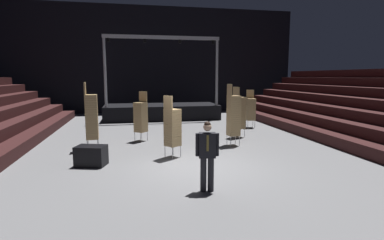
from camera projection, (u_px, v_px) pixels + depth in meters
The scene contains 11 objects.
ground_plane at pixel (197, 168), 9.58m from camera, with size 22.00×30.00×0.10m, color slate.
arena_end_wall at pixel (156, 60), 23.56m from camera, with size 22.00×0.30×8.00m, color black.
stage_riser at pixel (161, 110), 20.18m from camera, with size 7.30×2.94×5.18m.
man_with_tie at pixel (207, 152), 7.37m from camera, with size 0.57×0.29×1.72m.
chair_stack_front_left at pixel (141, 116), 13.17m from camera, with size 0.62×0.62×2.14m.
chair_stack_front_right at pixel (91, 116), 11.61m from camera, with size 0.46×0.46×2.56m.
chair_stack_mid_left at pixel (233, 115), 12.32m from camera, with size 0.48×0.48×2.48m.
chair_stack_mid_right at pixel (172, 127), 10.51m from camera, with size 0.61×0.61×2.14m.
chair_stack_mid_centre at pixel (251, 109), 16.67m from camera, with size 0.49×0.49×2.05m.
chair_stack_rear_left at pixel (239, 112), 14.00m from camera, with size 0.57×0.57×2.31m.
equipment_road_case at pixel (91, 156), 9.61m from camera, with size 0.90×0.60×0.63m, color black.
Camera 1 is at (-1.99, -9.05, 2.78)m, focal length 28.80 mm.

